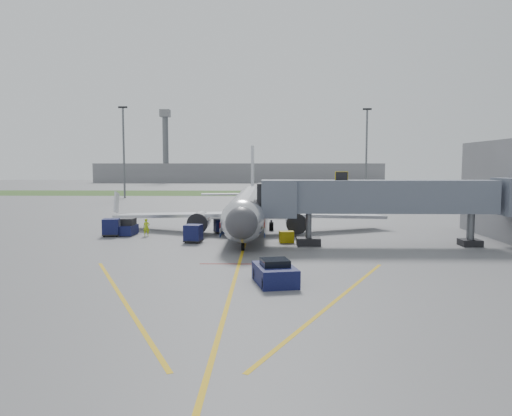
{
  "coord_description": "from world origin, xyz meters",
  "views": [
    {
      "loc": [
        2.15,
        -41.31,
        7.55
      ],
      "look_at": [
        1.01,
        8.34,
        3.2
      ],
      "focal_mm": 35.0,
      "sensor_mm": 36.0,
      "label": 1
    }
  ],
  "objects_px": {
    "airliner": "(249,208)",
    "pushback_tug": "(275,273)",
    "ramp_worker": "(146,227)",
    "baggage_tug": "(129,228)",
    "belt_loader": "(227,226)"
  },
  "relations": [
    {
      "from": "pushback_tug",
      "to": "ramp_worker",
      "type": "distance_m",
      "value": 24.62
    },
    {
      "from": "ramp_worker",
      "to": "airliner",
      "type": "bearing_deg",
      "value": 5.08
    },
    {
      "from": "airliner",
      "to": "pushback_tug",
      "type": "xyz_separation_m",
      "value": [
        2.63,
        -25.43,
        -1.99
      ]
    },
    {
      "from": "airliner",
      "to": "baggage_tug",
      "type": "height_order",
      "value": "airliner"
    },
    {
      "from": "baggage_tug",
      "to": "belt_loader",
      "type": "height_order",
      "value": "belt_loader"
    },
    {
      "from": "airliner",
      "to": "pushback_tug",
      "type": "height_order",
      "value": "airliner"
    },
    {
      "from": "belt_loader",
      "to": "ramp_worker",
      "type": "distance_m",
      "value": 9.41
    },
    {
      "from": "airliner",
      "to": "baggage_tug",
      "type": "relative_size",
      "value": 13.36
    },
    {
      "from": "airliner",
      "to": "pushback_tug",
      "type": "relative_size",
      "value": 8.53
    },
    {
      "from": "airliner",
      "to": "ramp_worker",
      "type": "bearing_deg",
      "value": -156.26
    },
    {
      "from": "ramp_worker",
      "to": "belt_loader",
      "type": "bearing_deg",
      "value": 11.56
    },
    {
      "from": "airliner",
      "to": "baggage_tug",
      "type": "distance_m",
      "value": 13.43
    },
    {
      "from": "belt_loader",
      "to": "ramp_worker",
      "type": "relative_size",
      "value": 2.37
    },
    {
      "from": "baggage_tug",
      "to": "airliner",
      "type": "bearing_deg",
      "value": 17.28
    },
    {
      "from": "airliner",
      "to": "baggage_tug",
      "type": "bearing_deg",
      "value": -162.72
    }
  ]
}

